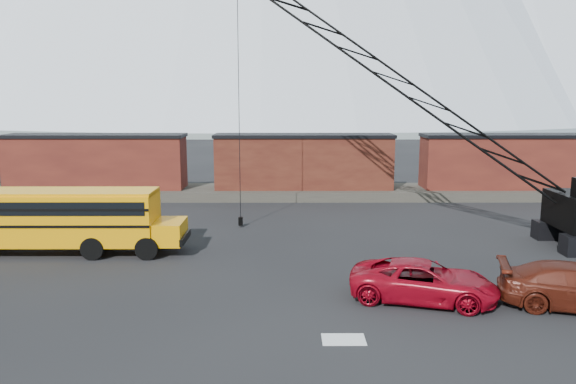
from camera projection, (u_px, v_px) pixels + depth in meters
name	position (u px, v px, depth m)	size (l,w,h in m)	color
ground	(321.00, 296.00, 22.01)	(160.00, 160.00, 0.00)	black
gravel_berm	(304.00, 192.00, 43.64)	(120.00, 5.00, 0.70)	#4A463D
boxcar_west_near	(96.00, 162.00, 43.18)	(13.70, 3.10, 4.17)	#421612
boxcar_mid	(304.00, 161.00, 43.23)	(13.70, 3.10, 4.17)	#562518
boxcar_east_near	(511.00, 161.00, 43.28)	(13.70, 3.10, 4.17)	#421612
snow_patch	(344.00, 339.00, 18.07)	(1.40, 0.90, 0.02)	silver
school_bus	(61.00, 218.00, 27.73)	(11.65, 2.65, 3.19)	orange
red_pickup	(424.00, 281.00, 21.42)	(2.56, 5.56, 1.54)	maroon
crawler_crane	(401.00, 83.00, 30.08)	(22.37, 7.07, 15.27)	black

